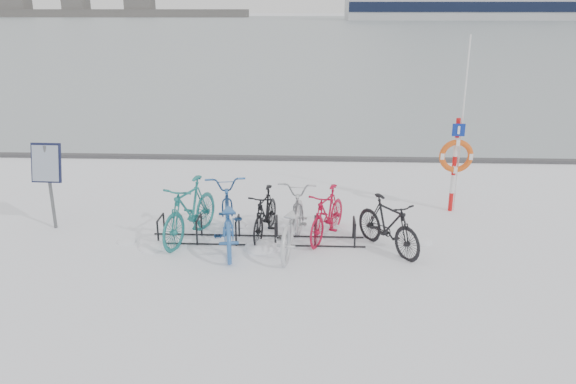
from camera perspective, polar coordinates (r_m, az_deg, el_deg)
ground at (r=10.53m, az=-3.17°, el=-5.00°), size 900.00×900.00×0.00m
ice_sheet at (r=164.68m, az=2.38°, el=16.76°), size 400.00×298.00×0.02m
quay_edge at (r=16.09m, az=-1.10°, el=3.46°), size 400.00×0.25×0.10m
bike_rack at (r=10.46m, az=-3.18°, el=-4.09°), size 4.00×0.48×0.46m
info_board at (r=11.66m, az=-23.29°, el=2.26°), size 0.58×0.24×1.72m
lifebuoy_station at (r=12.14m, az=16.71°, el=3.52°), size 0.70×0.22×3.65m
shoreline at (r=296.38m, az=-22.90°, el=16.60°), size 180.00×12.00×9.50m
bike_0 at (r=10.61m, az=-9.95°, el=-1.68°), size 1.11×2.02×1.17m
bike_1 at (r=10.22m, az=-6.25°, el=-2.35°), size 1.12×2.28×1.15m
bike_2 at (r=10.62m, az=-2.34°, el=-2.02°), size 0.73×1.64×0.96m
bike_3 at (r=10.05m, az=0.40°, el=-2.79°), size 0.98×2.15×1.09m
bike_4 at (r=10.54m, az=4.01°, el=-2.08°), size 1.06×1.72×1.00m
bike_5 at (r=10.15m, az=10.15°, el=-3.12°), size 1.31×1.66×1.01m
snow_drifts at (r=10.59m, az=-3.11°, el=-4.85°), size 5.87×1.70×0.23m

